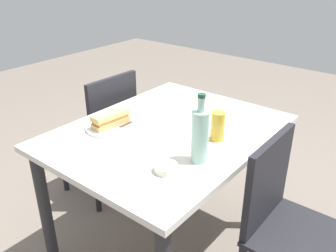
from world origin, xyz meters
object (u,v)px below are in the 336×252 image
(chair_near, at_px, (105,129))
(water_bottle, at_px, (200,135))
(baguette_sandwich_near, at_px, (111,119))
(beer_glass, at_px, (218,126))
(knife_near, at_px, (120,127))
(dining_table, at_px, (168,149))
(chair_far, at_px, (285,223))
(plate_near, at_px, (111,126))
(olive_bowl, at_px, (166,168))

(chair_near, bearing_deg, water_bottle, 72.89)
(water_bottle, bearing_deg, baguette_sandwich_near, -88.61)
(water_bottle, bearing_deg, beer_glass, -168.97)
(chair_near, bearing_deg, knife_near, 57.64)
(chair_near, bearing_deg, dining_table, 77.92)
(dining_table, bearing_deg, baguette_sandwich_near, -55.78)
(dining_table, xyz_separation_m, chair_far, (0.00, 0.64, -0.13))
(plate_near, height_order, olive_bowl, olive_bowl)
(dining_table, height_order, olive_bowl, olive_bowl)
(chair_far, xyz_separation_m, beer_glass, (-0.06, -0.40, 0.31))
(chair_far, distance_m, baguette_sandwich_near, 0.94)
(dining_table, height_order, chair_far, chair_far)
(dining_table, relative_size, beer_glass, 8.18)
(chair_far, height_order, plate_near, chair_far)
(plate_near, xyz_separation_m, olive_bowl, (0.14, 0.47, 0.01))
(dining_table, relative_size, chair_far, 1.30)
(baguette_sandwich_near, relative_size, olive_bowl, 2.06)
(knife_near, bearing_deg, plate_near, -84.98)
(chair_near, xyz_separation_m, olive_bowl, (0.44, 0.87, 0.26))
(chair_near, xyz_separation_m, baguette_sandwich_near, (0.30, 0.40, 0.29))
(water_bottle, xyz_separation_m, olive_bowl, (0.15, -0.06, -0.11))
(plate_near, bearing_deg, water_bottle, 91.39)
(chair_far, relative_size, olive_bowl, 8.98)
(water_bottle, relative_size, beer_glass, 2.16)
(dining_table, relative_size, chair_near, 1.30)
(baguette_sandwich_near, xyz_separation_m, beer_glass, (-0.22, 0.48, 0.02))
(dining_table, bearing_deg, chair_near, -102.08)
(chair_far, relative_size, knife_near, 4.87)
(baguette_sandwich_near, height_order, water_bottle, water_bottle)
(dining_table, relative_size, knife_near, 6.32)
(chair_far, relative_size, plate_near, 3.43)
(dining_table, bearing_deg, beer_glass, 104.40)
(chair_near, height_order, olive_bowl, chair_near)
(baguette_sandwich_near, bearing_deg, beer_glass, 114.93)
(beer_glass, bearing_deg, water_bottle, 11.03)
(plate_near, bearing_deg, dining_table, 124.22)
(chair_near, distance_m, beer_glass, 0.94)
(chair_far, bearing_deg, chair_near, -96.11)
(olive_bowl, bearing_deg, baguette_sandwich_near, -106.52)
(knife_near, height_order, water_bottle, water_bottle)
(plate_near, xyz_separation_m, knife_near, (-0.01, 0.06, 0.01))
(knife_near, xyz_separation_m, beer_glass, (-0.22, 0.42, 0.05))
(knife_near, bearing_deg, olive_bowl, 70.66)
(chair_near, bearing_deg, beer_glass, 85.20)
(chair_near, bearing_deg, chair_far, 83.89)
(baguette_sandwich_near, height_order, olive_bowl, baguette_sandwich_near)
(knife_near, bearing_deg, water_bottle, 90.94)
(beer_glass, bearing_deg, chair_far, 80.99)
(chair_far, bearing_deg, plate_near, -79.62)
(chair_near, distance_m, water_bottle, 1.04)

